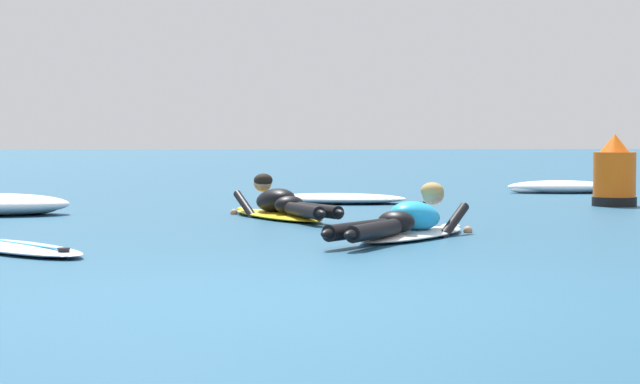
% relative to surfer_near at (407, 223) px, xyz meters
% --- Properties ---
extents(ground_plane, '(120.00, 120.00, 0.00)m').
position_rel_surfer_near_xyz_m(ground_plane, '(-1.39, 6.23, -0.14)').
color(ground_plane, navy).
extents(surfer_near, '(1.74, 2.30, 0.55)m').
position_rel_surfer_near_xyz_m(surfer_near, '(0.00, 0.00, 0.00)').
color(surfer_near, white).
rests_on(surfer_near, ground).
extents(surfer_far, '(1.22, 2.58, 0.54)m').
position_rel_surfer_near_xyz_m(surfer_far, '(-0.96, 2.73, -0.00)').
color(surfer_far, yellow).
rests_on(surfer_far, ground).
extents(drifting_surfboard, '(1.58, 1.89, 0.16)m').
position_rel_surfer_near_xyz_m(drifting_surfboard, '(-3.33, -0.85, -0.11)').
color(drifting_surfboard, silver).
rests_on(drifting_surfboard, ground).
extents(whitewater_front, '(2.11, 1.42, 0.14)m').
position_rel_surfer_near_xyz_m(whitewater_front, '(-0.01, 5.69, -0.08)').
color(whitewater_front, white).
rests_on(whitewater_front, ground).
extents(whitewater_back, '(1.77, 0.91, 0.20)m').
position_rel_surfer_near_xyz_m(whitewater_back, '(3.91, 8.22, -0.05)').
color(whitewater_back, white).
rests_on(whitewater_back, ground).
extents(channel_marker_buoy, '(0.58, 0.58, 0.95)m').
position_rel_surfer_near_xyz_m(channel_marker_buoy, '(3.57, 4.73, 0.23)').
color(channel_marker_buoy, '#EA5B0F').
rests_on(channel_marker_buoy, ground).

